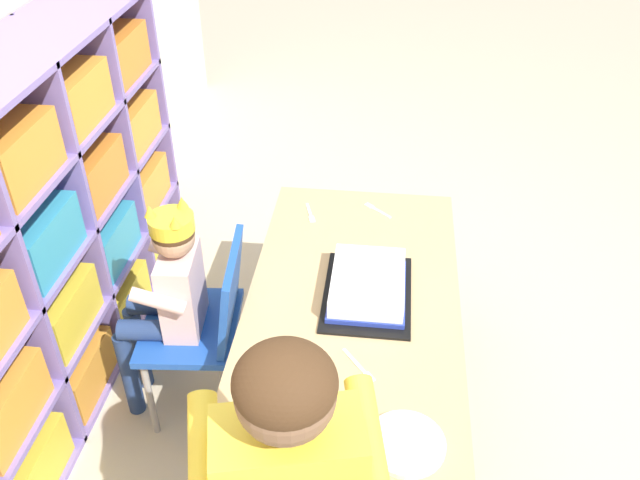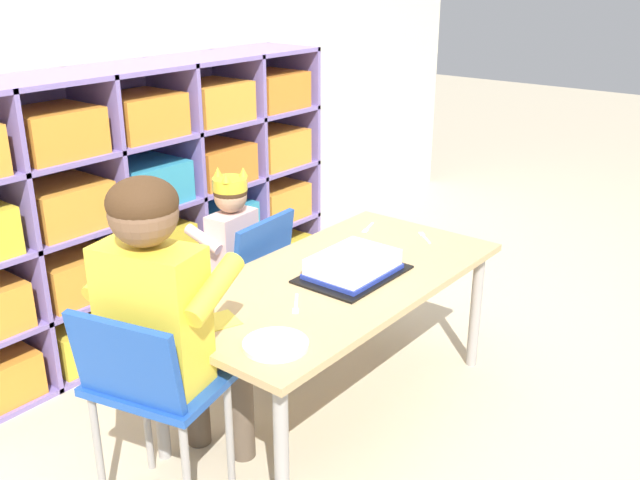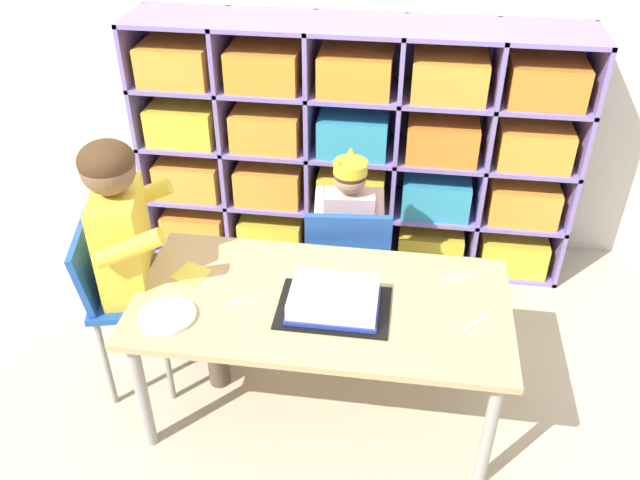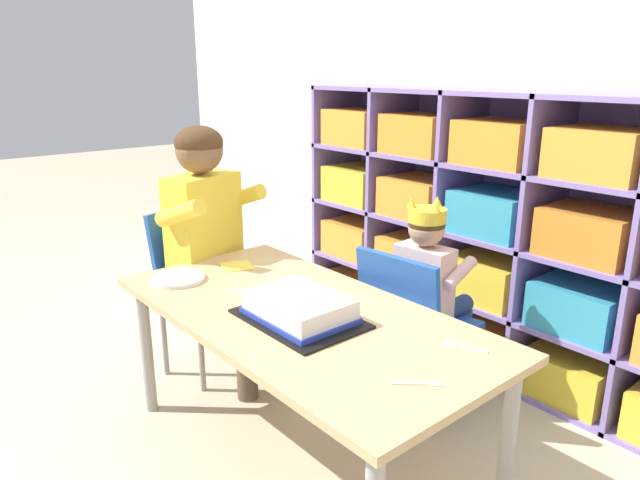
{
  "view_description": "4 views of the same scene",
  "coord_description": "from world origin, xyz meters",
  "px_view_note": "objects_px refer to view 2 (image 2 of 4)",
  "views": [
    {
      "loc": [
        -1.54,
        -0.08,
        1.89
      ],
      "look_at": [
        0.0,
        0.1,
        0.78
      ],
      "focal_mm": 37.14,
      "sensor_mm": 36.0,
      "label": 1
    },
    {
      "loc": [
        -1.85,
        -1.41,
        1.58
      ],
      "look_at": [
        -0.01,
        0.06,
        0.67
      ],
      "focal_mm": 40.0,
      "sensor_mm": 36.0,
      "label": 2
    },
    {
      "loc": [
        0.25,
        -1.8,
        2.06
      ],
      "look_at": [
        -0.02,
        0.13,
        0.7
      ],
      "focal_mm": 37.5,
      "sensor_mm": 36.0,
      "label": 3
    },
    {
      "loc": [
        1.33,
        -1.05,
        1.29
      ],
      "look_at": [
        -0.04,
        0.12,
        0.75
      ],
      "focal_mm": 32.45,
      "sensor_mm": 36.0,
      "label": 4
    }
  ],
  "objects_px": {
    "birthday_cake_on_tray": "(353,266)",
    "paper_plate_stack": "(276,344)",
    "activity_table": "(335,290)",
    "classroom_chair_adult_side": "(148,387)",
    "fork_beside_plate_stack": "(296,305)",
    "classroom_chair_blue": "(247,276)",
    "fork_at_table_front_edge": "(368,228)",
    "adult_helper_seated": "(166,306)",
    "fork_scattered_mid_table": "(424,237)",
    "child_with_crown": "(224,242)"
  },
  "relations": [
    {
      "from": "classroom_chair_blue",
      "to": "fork_at_table_front_edge",
      "type": "xyz_separation_m",
      "value": [
        0.44,
        -0.3,
        0.15
      ]
    },
    {
      "from": "classroom_chair_blue",
      "to": "adult_helper_seated",
      "type": "distance_m",
      "value": 0.87
    },
    {
      "from": "birthday_cake_on_tray",
      "to": "fork_beside_plate_stack",
      "type": "bearing_deg",
      "value": 179.52
    },
    {
      "from": "paper_plate_stack",
      "to": "child_with_crown",
      "type": "bearing_deg",
      "value": 54.85
    },
    {
      "from": "child_with_crown",
      "to": "fork_scattered_mid_table",
      "type": "bearing_deg",
      "value": 122.73
    },
    {
      "from": "activity_table",
      "to": "child_with_crown",
      "type": "distance_m",
      "value": 0.6
    },
    {
      "from": "classroom_chair_blue",
      "to": "classroom_chair_adult_side",
      "type": "xyz_separation_m",
      "value": [
        -0.84,
        -0.42,
        0.06
      ]
    },
    {
      "from": "fork_scattered_mid_table",
      "to": "classroom_chair_blue",
      "type": "bearing_deg",
      "value": -95.73
    },
    {
      "from": "child_with_crown",
      "to": "classroom_chair_adult_side",
      "type": "distance_m",
      "value": 0.99
    },
    {
      "from": "child_with_crown",
      "to": "fork_at_table_front_edge",
      "type": "xyz_separation_m",
      "value": [
        0.45,
        -0.41,
        0.02
      ]
    },
    {
      "from": "classroom_chair_blue",
      "to": "classroom_chair_adult_side",
      "type": "distance_m",
      "value": 0.94
    },
    {
      "from": "adult_helper_seated",
      "to": "birthday_cake_on_tray",
      "type": "relative_size",
      "value": 2.74
    },
    {
      "from": "paper_plate_stack",
      "to": "fork_at_table_front_edge",
      "type": "bearing_deg",
      "value": 20.11
    },
    {
      "from": "paper_plate_stack",
      "to": "fork_scattered_mid_table",
      "type": "relative_size",
      "value": 1.85
    },
    {
      "from": "activity_table",
      "to": "classroom_chair_adult_side",
      "type": "xyz_separation_m",
      "value": [
        -0.79,
        0.07,
        -0.03
      ]
    },
    {
      "from": "birthday_cake_on_tray",
      "to": "paper_plate_stack",
      "type": "xyz_separation_m",
      "value": [
        -0.56,
        -0.13,
        -0.03
      ]
    },
    {
      "from": "activity_table",
      "to": "classroom_chair_adult_side",
      "type": "height_order",
      "value": "classroom_chair_adult_side"
    },
    {
      "from": "child_with_crown",
      "to": "classroom_chair_adult_side",
      "type": "bearing_deg",
      "value": 27.73
    },
    {
      "from": "fork_at_table_front_edge",
      "to": "classroom_chair_adult_side",
      "type": "bearing_deg",
      "value": 168.25
    },
    {
      "from": "activity_table",
      "to": "adult_helper_seated",
      "type": "distance_m",
      "value": 0.71
    },
    {
      "from": "activity_table",
      "to": "fork_beside_plate_stack",
      "type": "bearing_deg",
      "value": -171.32
    },
    {
      "from": "birthday_cake_on_tray",
      "to": "activity_table",
      "type": "bearing_deg",
      "value": 139.49
    },
    {
      "from": "activity_table",
      "to": "adult_helper_seated",
      "type": "bearing_deg",
      "value": 172.23
    },
    {
      "from": "fork_beside_plate_stack",
      "to": "classroom_chair_adult_side",
      "type": "bearing_deg",
      "value": 130.24
    },
    {
      "from": "birthday_cake_on_tray",
      "to": "paper_plate_stack",
      "type": "bearing_deg",
      "value": -167.24
    },
    {
      "from": "child_with_crown",
      "to": "classroom_chair_adult_side",
      "type": "height_order",
      "value": "child_with_crown"
    },
    {
      "from": "classroom_chair_adult_side",
      "to": "paper_plate_stack",
      "type": "height_order",
      "value": "classroom_chair_adult_side"
    },
    {
      "from": "classroom_chair_adult_side",
      "to": "fork_scattered_mid_table",
      "type": "height_order",
      "value": "classroom_chair_adult_side"
    },
    {
      "from": "fork_beside_plate_stack",
      "to": "fork_at_table_front_edge",
      "type": "height_order",
      "value": "same"
    },
    {
      "from": "activity_table",
      "to": "paper_plate_stack",
      "type": "relative_size",
      "value": 6.8
    },
    {
      "from": "fork_scattered_mid_table",
      "to": "activity_table",
      "type": "bearing_deg",
      "value": -53.5
    },
    {
      "from": "classroom_chair_blue",
      "to": "birthday_cake_on_tray",
      "type": "bearing_deg",
      "value": 85.48
    },
    {
      "from": "classroom_chair_blue",
      "to": "fork_scattered_mid_table",
      "type": "xyz_separation_m",
      "value": [
        0.49,
        -0.54,
        0.15
      ]
    },
    {
      "from": "fork_scattered_mid_table",
      "to": "fork_at_table_front_edge",
      "type": "relative_size",
      "value": 0.86
    },
    {
      "from": "classroom_chair_adult_side",
      "to": "fork_scattered_mid_table",
      "type": "xyz_separation_m",
      "value": [
        1.33,
        -0.11,
        0.09
      ]
    },
    {
      "from": "fork_at_table_front_edge",
      "to": "fork_scattered_mid_table",
      "type": "bearing_deg",
      "value": -94.04
    },
    {
      "from": "adult_helper_seated",
      "to": "birthday_cake_on_tray",
      "type": "distance_m",
      "value": 0.75
    },
    {
      "from": "birthday_cake_on_tray",
      "to": "fork_scattered_mid_table",
      "type": "bearing_deg",
      "value": -0.65
    },
    {
      "from": "classroom_chair_blue",
      "to": "birthday_cake_on_tray",
      "type": "height_order",
      "value": "classroom_chair_blue"
    },
    {
      "from": "classroom_chair_blue",
      "to": "adult_helper_seated",
      "type": "bearing_deg",
      "value": 23.39
    },
    {
      "from": "activity_table",
      "to": "fork_at_table_front_edge",
      "type": "height_order",
      "value": "fork_at_table_front_edge"
    },
    {
      "from": "paper_plate_stack",
      "to": "fork_scattered_mid_table",
      "type": "bearing_deg",
      "value": 6.57
    },
    {
      "from": "classroom_chair_adult_side",
      "to": "fork_beside_plate_stack",
      "type": "bearing_deg",
      "value": -115.32
    },
    {
      "from": "classroom_chair_blue",
      "to": "paper_plate_stack",
      "type": "xyz_separation_m",
      "value": [
        -0.55,
        -0.66,
        0.16
      ]
    },
    {
      "from": "classroom_chair_adult_side",
      "to": "paper_plate_stack",
      "type": "xyz_separation_m",
      "value": [
        0.29,
        -0.23,
        0.09
      ]
    },
    {
      "from": "activity_table",
      "to": "child_with_crown",
      "type": "bearing_deg",
      "value": 86.6
    },
    {
      "from": "classroom_chair_adult_side",
      "to": "classroom_chair_blue",
      "type": "bearing_deg",
      "value": -77.2
    },
    {
      "from": "birthday_cake_on_tray",
      "to": "fork_at_table_front_edge",
      "type": "height_order",
      "value": "birthday_cake_on_tray"
    },
    {
      "from": "classroom_chair_adult_side",
      "to": "fork_beside_plate_stack",
      "type": "xyz_separation_m",
      "value": [
        0.53,
        -0.11,
        0.09
      ]
    },
    {
      "from": "activity_table",
      "to": "paper_plate_stack",
      "type": "distance_m",
      "value": 0.54
    }
  ]
}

